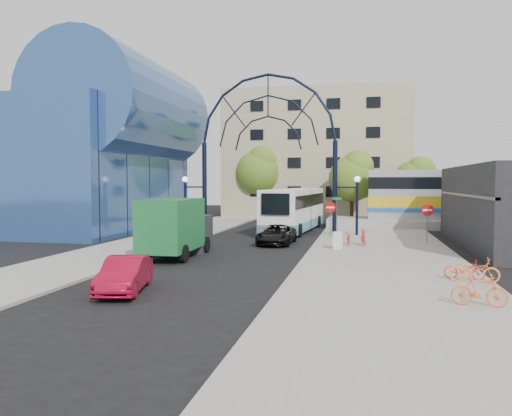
% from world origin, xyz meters
% --- Properties ---
extents(ground, '(120.00, 120.00, 0.00)m').
position_xyz_m(ground, '(0.00, 0.00, 0.00)').
color(ground, black).
rests_on(ground, ground).
extents(sidewalk_east, '(8.00, 56.00, 0.12)m').
position_xyz_m(sidewalk_east, '(8.00, 4.00, 0.06)').
color(sidewalk_east, gray).
rests_on(sidewalk_east, ground).
extents(plaza_west, '(5.00, 50.00, 0.12)m').
position_xyz_m(plaza_west, '(-6.50, 6.00, 0.06)').
color(plaza_west, gray).
rests_on(plaza_west, ground).
extents(gateway_arch, '(13.64, 0.44, 12.10)m').
position_xyz_m(gateway_arch, '(0.00, 14.00, 8.56)').
color(gateway_arch, black).
rests_on(gateway_arch, ground).
extents(stop_sign, '(0.80, 0.07, 2.50)m').
position_xyz_m(stop_sign, '(4.80, 12.00, 1.99)').
color(stop_sign, slate).
rests_on(stop_sign, sidewalk_east).
extents(do_not_enter_sign, '(0.76, 0.07, 2.48)m').
position_xyz_m(do_not_enter_sign, '(11.00, 10.00, 1.98)').
color(do_not_enter_sign, slate).
rests_on(do_not_enter_sign, sidewalk_east).
extents(street_name_sign, '(0.70, 0.70, 2.80)m').
position_xyz_m(street_name_sign, '(5.20, 12.60, 2.13)').
color(street_name_sign, slate).
rests_on(street_name_sign, sidewalk_east).
extents(sandwich_board, '(0.55, 0.61, 0.99)m').
position_xyz_m(sandwich_board, '(5.60, 5.98, 0.74)').
color(sandwich_board, white).
rests_on(sandwich_board, sidewalk_east).
extents(transit_hall, '(16.50, 18.00, 14.50)m').
position_xyz_m(transit_hall, '(-15.30, 15.00, 6.70)').
color(transit_hall, '#2D508B').
rests_on(transit_hall, ground).
extents(apartment_block, '(20.00, 12.10, 14.00)m').
position_xyz_m(apartment_block, '(2.00, 34.97, 7.00)').
color(apartment_block, tan).
rests_on(apartment_block, ground).
extents(tree_north_a, '(4.48, 4.48, 7.00)m').
position_xyz_m(tree_north_a, '(6.12, 25.93, 4.61)').
color(tree_north_a, '#382314').
rests_on(tree_north_a, ground).
extents(tree_north_b, '(5.12, 5.12, 8.00)m').
position_xyz_m(tree_north_b, '(-3.88, 29.93, 5.27)').
color(tree_north_b, '#382314').
rests_on(tree_north_b, ground).
extents(tree_north_c, '(4.16, 4.16, 6.50)m').
position_xyz_m(tree_north_c, '(12.12, 27.93, 4.28)').
color(tree_north_c, '#382314').
rests_on(tree_north_c, ground).
extents(city_bus, '(3.76, 12.64, 3.42)m').
position_xyz_m(city_bus, '(1.58, 17.32, 1.79)').
color(city_bus, white).
rests_on(city_bus, ground).
extents(green_truck, '(2.46, 6.20, 3.11)m').
position_xyz_m(green_truck, '(-2.73, 2.12, 1.55)').
color(green_truck, black).
rests_on(green_truck, ground).
extents(black_suv, '(2.16, 4.52, 1.24)m').
position_xyz_m(black_suv, '(1.61, 8.41, 0.62)').
color(black_suv, black).
rests_on(black_suv, ground).
extents(red_sedan, '(2.18, 4.06, 1.27)m').
position_xyz_m(red_sedan, '(-1.46, -6.42, 0.64)').
color(red_sedan, maroon).
rests_on(red_sedan, ground).
extents(bike_near_a, '(0.72, 1.64, 0.84)m').
position_xyz_m(bike_near_a, '(6.19, 8.00, 0.54)').
color(bike_near_a, '#F75231').
rests_on(bike_near_a, sidewalk_east).
extents(bike_near_b, '(0.68, 1.78, 1.04)m').
position_xyz_m(bike_near_b, '(7.05, 8.00, 0.64)').
color(bike_near_b, red).
rests_on(bike_near_b, sidewalk_east).
extents(bike_far_a, '(1.62, 0.86, 0.81)m').
position_xyz_m(bike_far_a, '(10.95, -2.10, 0.52)').
color(bike_far_a, red).
rests_on(bike_far_a, sidewalk_east).
extents(bike_far_b, '(1.71, 0.70, 1.00)m').
position_xyz_m(bike_far_b, '(10.55, -6.51, 0.62)').
color(bike_far_b, orange).
rests_on(bike_far_b, sidewalk_east).
extents(bike_far_c, '(1.88, 0.81, 0.96)m').
position_xyz_m(bike_far_c, '(11.22, -2.56, 0.60)').
color(bike_far_c, orange).
rests_on(bike_far_c, sidewalk_east).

